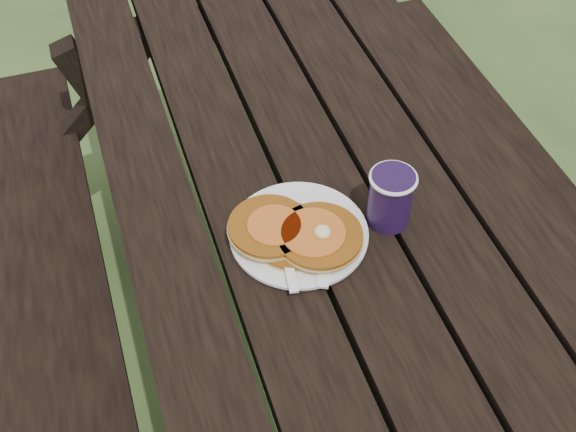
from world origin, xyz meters
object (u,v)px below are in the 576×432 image
object	(u,v)px
picnic_table	(312,290)
coffee_cup	(391,196)
plate	(299,234)
pancake_stack	(296,233)

from	to	relation	value
picnic_table	coffee_cup	bearing A→B (deg)	-64.61
plate	pancake_stack	distance (m)	0.02
pancake_stack	coffee_cup	bearing A→B (deg)	-0.32
plate	coffee_cup	size ratio (longest dim) A/B	2.16
pancake_stack	coffee_cup	size ratio (longest dim) A/B	2.01
picnic_table	pancake_stack	distance (m)	0.45
picnic_table	coffee_cup	size ratio (longest dim) A/B	16.87
plate	coffee_cup	bearing A→B (deg)	-4.55
plate	pancake_stack	xyz separation A→B (m)	(-0.01, -0.01, 0.02)
coffee_cup	picnic_table	bearing A→B (deg)	115.39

